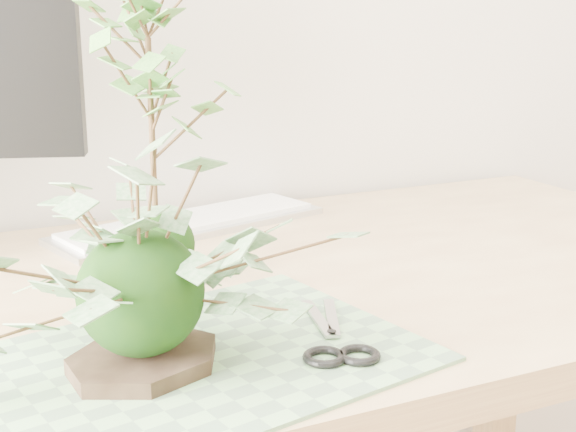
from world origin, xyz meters
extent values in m
cube|color=tan|center=(-0.10, 1.23, 0.72)|extent=(1.60, 0.70, 0.04)
cube|color=tan|center=(0.64, 1.52, 0.35)|extent=(0.06, 0.06, 0.70)
cube|color=#567759|center=(-0.16, 1.03, 0.74)|extent=(0.50, 0.38, 0.00)
cylinder|color=black|center=(-0.20, 1.03, 0.75)|extent=(0.19, 0.19, 0.01)
sphere|color=black|center=(-0.20, 1.03, 0.82)|extent=(0.11, 0.11, 0.11)
sphere|color=black|center=(-0.11, 1.27, 0.79)|extent=(0.09, 0.09, 0.09)
cylinder|color=#3E2B16|center=(-0.11, 1.27, 0.92)|extent=(0.01, 0.01, 0.22)
cube|color=#B5B5B5|center=(0.00, 1.48, 0.74)|extent=(0.44, 0.23, 0.01)
cube|color=white|center=(0.00, 1.48, 0.75)|extent=(0.41, 0.20, 0.01)
cube|color=#9A9A9A|center=(-0.02, 1.06, 0.75)|extent=(0.03, 0.10, 0.00)
cube|color=#9A9A9A|center=(0.00, 1.06, 0.75)|extent=(0.05, 0.10, 0.00)
torus|color=black|center=(-0.03, 0.97, 0.75)|extent=(0.05, 0.05, 0.01)
torus|color=black|center=(0.01, 0.97, 0.75)|extent=(0.05, 0.05, 0.01)
camera|label=1|loc=(-0.36, 0.37, 1.06)|focal=50.00mm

